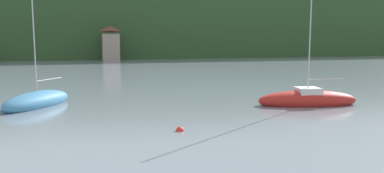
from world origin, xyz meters
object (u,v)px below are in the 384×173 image
Objects in this scene: shore_building_central at (111,44)px; sailboat_mid_5 at (37,101)px; sailboat_mid_7 at (308,100)px; mooring_buoy_mid at (180,131)px.

sailboat_mid_5 reaches higher than shore_building_central.
shore_building_central is at bearing -154.80° from sailboat_mid_5.
sailboat_mid_7 is (20.40, -5.30, 0.04)m from sailboat_mid_5.
sailboat_mid_5 is 22.40× the size of mooring_buoy_mid.
sailboat_mid_7 reaches higher than sailboat_mid_5.
shore_building_central is 69.16m from sailboat_mid_7.
mooring_buoy_mid is at bearing -90.77° from shore_building_central.
sailboat_mid_5 is 0.95× the size of sailboat_mid_7.
mooring_buoy_mid is (-0.99, -73.49, -4.21)m from shore_building_central.
sailboat_mid_5 is at bearing -98.75° from shore_building_central.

